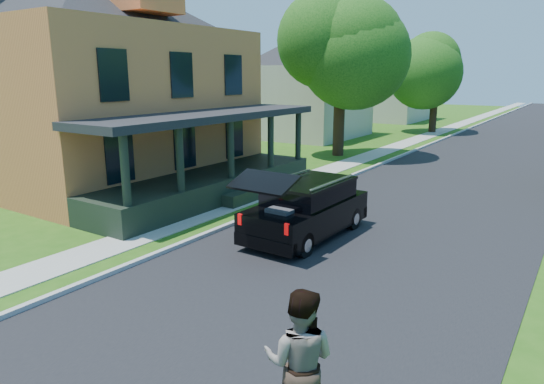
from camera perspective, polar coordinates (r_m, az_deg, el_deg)
The scene contains 12 objects.
ground at distance 9.59m, azimuth 0.42°, elevation -13.82°, with size 140.00×140.00×0.00m, color #265611.
street at distance 27.87m, azimuth 23.63°, elevation 3.38°, with size 8.00×120.00×0.02m, color black.
curb at distance 28.82m, azimuth 15.70°, elevation 4.32°, with size 0.15×120.00×0.12m, color #A4A49F.
sidewalk at distance 29.33m, azimuth 12.82°, elevation 4.65°, with size 1.30×120.00×0.03m, color gray.
front_walk at distance 19.80m, azimuth -13.18°, elevation 0.39°, with size 6.50×1.20×0.03m, color gray.
main_house at distance 21.84m, azimuth -20.08°, elevation 14.17°, with size 15.56×15.56×10.10m.
neighbor_house_mid at distance 36.03m, azimuth 3.48°, elevation 13.27°, with size 12.78×12.78×8.30m.
neighbor_house_far at distance 50.50m, azimuth 12.91°, elevation 13.06°, with size 12.78×12.78×8.30m.
black_suv at distance 13.42m, azimuth 4.09°, elevation -1.99°, with size 1.85×4.59×2.12m.
skateboarder at distance 5.67m, azimuth 3.26°, elevation -19.31°, with size 1.00×0.89×1.72m.
tree_left_mid at distance 27.37m, azimuth 8.10°, elevation 17.12°, with size 7.21×6.91×9.37m.
tree_left_far at distance 40.25m, azimuth 18.83°, elevation 14.30°, with size 5.41×5.24×8.22m.
Camera 1 is at (4.66, -7.12, 4.42)m, focal length 32.00 mm.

